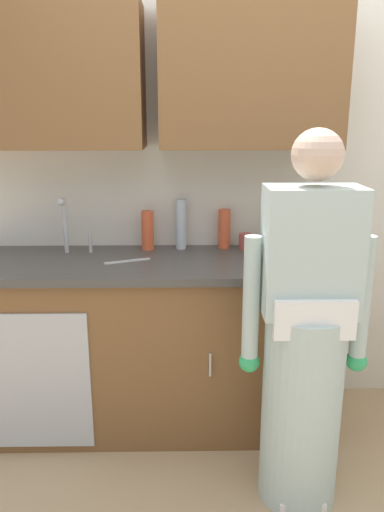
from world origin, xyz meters
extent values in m
plane|color=tan|center=(0.00, 0.00, 0.00)|extent=(9.00, 9.00, 0.00)
cube|color=silver|center=(0.00, 1.05, 1.35)|extent=(4.80, 0.10, 2.70)
cube|color=brown|center=(-1.04, 0.83, 1.85)|extent=(0.91, 0.34, 0.70)
cube|color=brown|center=(-0.05, 0.83, 1.85)|extent=(0.91, 0.34, 0.70)
cube|color=brown|center=(-0.55, 0.70, 0.45)|extent=(1.90, 0.60, 0.90)
cube|color=#B7BABF|center=(-1.15, 0.39, 0.41)|extent=(0.60, 0.01, 0.72)
cylinder|color=silver|center=(-0.27, 0.39, 0.50)|extent=(0.01, 0.01, 0.12)
cylinder|color=silver|center=(0.16, 0.39, 0.50)|extent=(0.01, 0.01, 0.12)
cube|color=#474442|center=(-0.55, 0.70, 0.92)|extent=(1.96, 0.66, 0.04)
cube|color=#B7BABF|center=(-0.99, 0.70, 0.92)|extent=(0.50, 0.36, 0.03)
cylinder|color=#B7BABF|center=(-1.03, 0.85, 1.09)|extent=(0.02, 0.02, 0.30)
sphere|color=#B7BABF|center=(-1.03, 0.79, 1.23)|extent=(0.04, 0.04, 0.04)
cylinder|color=#B7BABF|center=(-0.90, 0.85, 0.99)|extent=(0.02, 0.02, 0.10)
cube|color=white|center=(0.12, 0.08, 0.03)|extent=(0.20, 0.26, 0.06)
cylinder|color=#B2C6C1|center=(0.12, 0.10, 0.44)|extent=(0.34, 0.34, 0.88)
cube|color=#B2C6C1|center=(0.12, 0.10, 1.14)|extent=(0.38, 0.22, 0.52)
sphere|color=beige|center=(0.12, 0.10, 1.52)|extent=(0.20, 0.20, 0.20)
cube|color=white|center=(0.12, -0.02, 0.90)|extent=(0.32, 0.04, 0.16)
cylinder|color=#B2C6C1|center=(-0.11, 0.12, 0.93)|extent=(0.07, 0.07, 0.55)
sphere|color=#33B266|center=(-0.11, 0.12, 0.65)|extent=(0.09, 0.09, 0.09)
cylinder|color=#B2C6C1|center=(0.35, 0.12, 0.93)|extent=(0.07, 0.07, 0.55)
sphere|color=#33B266|center=(0.35, 0.12, 0.65)|extent=(0.09, 0.09, 0.09)
cylinder|color=#E05933|center=(-0.16, 0.94, 1.05)|extent=(0.07, 0.07, 0.22)
cylinder|color=#D8D14C|center=(0.10, 0.86, 1.05)|extent=(0.06, 0.06, 0.22)
cylinder|color=#2D8C4C|center=(0.29, 0.93, 1.06)|extent=(0.06, 0.06, 0.23)
cylinder|color=silver|center=(-0.41, 0.93, 1.08)|extent=(0.06, 0.06, 0.28)
cylinder|color=#E05933|center=(-0.59, 0.91, 1.05)|extent=(0.07, 0.07, 0.22)
cylinder|color=#B24C47|center=(-0.05, 0.90, 0.98)|extent=(0.08, 0.08, 0.09)
cube|color=silver|center=(-0.68, 0.66, 0.94)|extent=(0.23, 0.11, 0.01)
camera|label=1|loc=(-0.39, -1.82, 1.66)|focal=35.33mm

